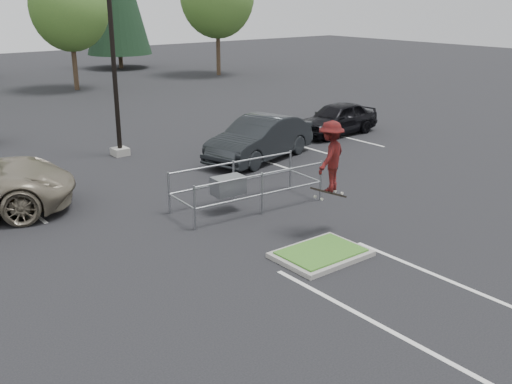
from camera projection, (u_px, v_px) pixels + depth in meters
ground at (321, 257)px, 14.68m from camera, size 120.00×120.00×0.00m
grass_median at (321, 254)px, 14.66m from camera, size 2.20×1.60×0.16m
stall_lines at (152, 204)px, 18.38m from camera, size 22.62×17.60×0.01m
light_pole at (112, 38)px, 22.50m from camera, size 0.70×0.60×10.12m
decid_c at (69, 8)px, 38.81m from camera, size 5.12×5.12×8.38m
cart_corral at (233, 185)px, 17.60m from camera, size 4.58×1.91×1.27m
skateboarder at (330, 157)px, 15.47m from camera, size 1.38×1.12×2.16m
car_r_charc at (260, 139)px, 23.07m from camera, size 5.34×3.08×1.67m
car_r_black at (337, 119)px, 27.27m from camera, size 4.44×2.04×1.48m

